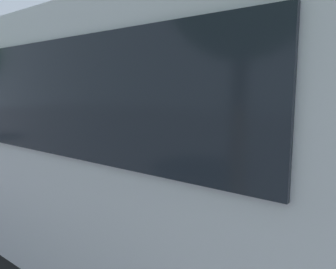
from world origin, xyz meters
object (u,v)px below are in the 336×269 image
(spectator_centre, at_px, (123,144))
(parked_motorcycle_silver, at_px, (244,205))
(spectator_left, at_px, (155,152))
(spectator_right, at_px, (99,142))
(spectator_far_left, at_px, (209,158))
(stunt_motorcycle, at_px, (165,124))
(tour_bus, at_px, (45,140))

(spectator_centre, height_order, parked_motorcycle_silver, spectator_centre)
(spectator_left, relative_size, spectator_right, 1.02)
(spectator_far_left, height_order, spectator_right, spectator_right)
(spectator_right, height_order, stunt_motorcycle, stunt_motorcycle)
(stunt_motorcycle, bearing_deg, tour_bus, 114.60)
(spectator_far_left, bearing_deg, tour_bus, 65.03)
(parked_motorcycle_silver, bearing_deg, spectator_centre, -9.62)
(parked_motorcycle_silver, distance_m, stunt_motorcycle, 8.09)
(tour_bus, distance_m, spectator_left, 2.73)
(spectator_far_left, bearing_deg, spectator_centre, 4.83)
(parked_motorcycle_silver, xyz_separation_m, stunt_motorcycle, (6.06, -5.34, 0.56))
(spectator_far_left, distance_m, stunt_motorcycle, 6.61)
(tour_bus, xyz_separation_m, parked_motorcycle_silver, (-2.62, -2.17, -1.16))
(tour_bus, bearing_deg, parked_motorcycle_silver, -140.28)
(spectator_right, bearing_deg, tour_bus, 126.81)
(spectator_right, distance_m, parked_motorcycle_silver, 4.95)
(spectator_far_left, xyz_separation_m, stunt_motorcycle, (4.84, -4.51, 0.03))
(spectator_left, distance_m, parked_motorcycle_silver, 2.59)
(spectator_far_left, height_order, parked_motorcycle_silver, spectator_far_left)
(tour_bus, height_order, stunt_motorcycle, tour_bus)
(tour_bus, xyz_separation_m, stunt_motorcycle, (3.44, -7.51, -0.60))
(spectator_far_left, bearing_deg, spectator_right, 0.13)
(spectator_centre, xyz_separation_m, spectator_right, (1.19, -0.20, -0.08))
(spectator_centre, xyz_separation_m, parked_motorcycle_silver, (-3.67, 0.62, -0.61))
(spectator_right, distance_m, stunt_motorcycle, 4.67)
(spectator_left, distance_m, stunt_motorcycle, 6.02)
(spectator_left, relative_size, spectator_centre, 0.96)
(spectator_right, bearing_deg, spectator_centre, 170.51)
(spectator_far_left, relative_size, spectator_left, 0.98)
(spectator_far_left, distance_m, spectator_centre, 2.46)
(parked_motorcycle_silver, relative_size, stunt_motorcycle, 1.11)
(spectator_left, relative_size, stunt_motorcycle, 0.94)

